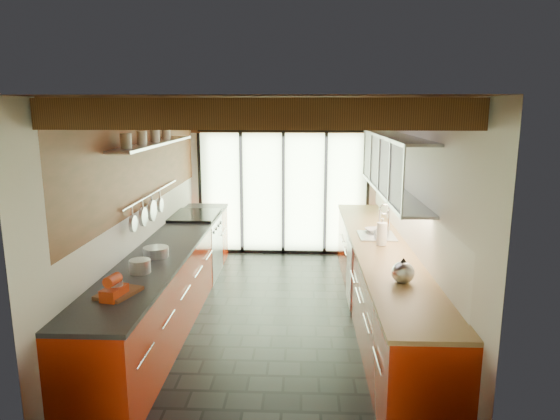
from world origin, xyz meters
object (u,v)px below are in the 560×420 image
object	(u,v)px
stand_mixer	(114,289)
kettle	(403,271)
bowl	(374,231)
paper_towel	(382,234)
soap_bottle	(378,232)

from	to	relation	value
stand_mixer	kettle	distance (m)	2.59
stand_mixer	kettle	xyz separation A→B (m)	(2.54, 0.52, 0.02)
bowl	paper_towel	bearing A→B (deg)	-90.00
kettle	paper_towel	distance (m)	1.28
stand_mixer	paper_towel	size ratio (longest dim) A/B	0.83
stand_mixer	kettle	size ratio (longest dim) A/B	0.98
kettle	paper_towel	xyz separation A→B (m)	(0.00, 1.28, 0.03)
paper_towel	bowl	world-z (taller)	paper_towel
kettle	paper_towel	bearing A→B (deg)	90.00
kettle	bowl	size ratio (longest dim) A/B	1.16
stand_mixer	bowl	bearing A→B (deg)	43.30
stand_mixer	soap_bottle	world-z (taller)	stand_mixer
bowl	stand_mixer	bearing A→B (deg)	-136.70
kettle	stand_mixer	bearing A→B (deg)	-168.51
kettle	soap_bottle	world-z (taller)	kettle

